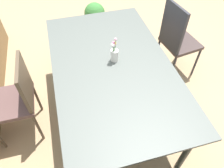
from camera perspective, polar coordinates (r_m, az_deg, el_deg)
ground_plane at (r=2.63m, az=1.29°, el=-4.44°), size 12.00×12.00×0.00m
dining_table at (r=2.05m, az=-0.00°, el=4.16°), size 1.88×1.11×0.72m
chair_near_right at (r=2.73m, az=17.04°, el=11.69°), size 0.46×0.46×0.99m
chair_far_side at (r=2.20m, az=-24.21°, el=-3.18°), size 0.43×0.43×0.90m
flower_vase at (r=2.00m, az=0.62°, el=8.41°), size 0.07×0.08×0.26m
potted_plant at (r=3.46m, az=-4.55°, el=16.86°), size 0.31×0.31×0.56m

